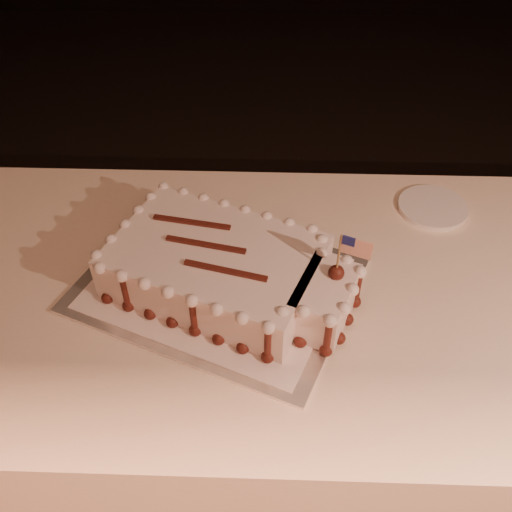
{
  "coord_description": "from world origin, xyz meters",
  "views": [
    {
      "loc": [
        -0.18,
        -0.19,
        1.61
      ],
      "look_at": [
        -0.21,
        0.6,
        0.84
      ],
      "focal_mm": 40.0,
      "sensor_mm": 36.0,
      "label": 1
    }
  ],
  "objects_px": {
    "sheet_cake": "(228,270)",
    "cake_board": "(217,284)",
    "banquet_table": "(339,392)",
    "side_plate": "(433,207)"
  },
  "relations": [
    {
      "from": "cake_board",
      "to": "banquet_table",
      "type": "bearing_deg",
      "value": 21.89
    },
    {
      "from": "cake_board",
      "to": "sheet_cake",
      "type": "relative_size",
      "value": 1.01
    },
    {
      "from": "sheet_cake",
      "to": "cake_board",
      "type": "bearing_deg",
      "value": 157.72
    },
    {
      "from": "banquet_table",
      "to": "sheet_cake",
      "type": "height_order",
      "value": "sheet_cake"
    },
    {
      "from": "banquet_table",
      "to": "cake_board",
      "type": "xyz_separation_m",
      "value": [
        -0.29,
        0.0,
        0.38
      ]
    },
    {
      "from": "cake_board",
      "to": "sheet_cake",
      "type": "height_order",
      "value": "sheet_cake"
    },
    {
      "from": "cake_board",
      "to": "side_plate",
      "type": "xyz_separation_m",
      "value": [
        0.49,
        0.26,
        0.0
      ]
    },
    {
      "from": "banquet_table",
      "to": "side_plate",
      "type": "height_order",
      "value": "side_plate"
    },
    {
      "from": "sheet_cake",
      "to": "side_plate",
      "type": "distance_m",
      "value": 0.54
    },
    {
      "from": "side_plate",
      "to": "sheet_cake",
      "type": "bearing_deg",
      "value": -149.52
    }
  ]
}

